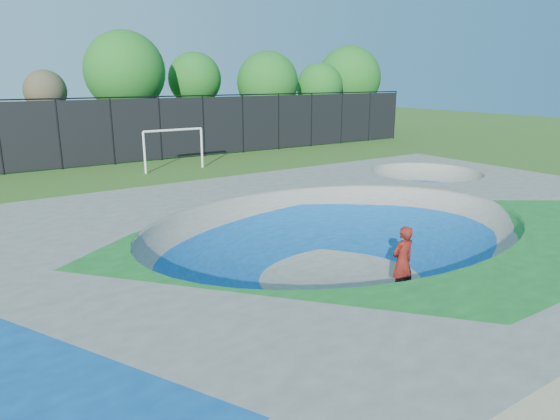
{
  "coord_description": "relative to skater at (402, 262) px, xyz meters",
  "views": [
    {
      "loc": [
        -8.37,
        -9.63,
        5.15
      ],
      "look_at": [
        0.08,
        3.0,
        1.1
      ],
      "focal_mm": 32.0,
      "sensor_mm": 36.0,
      "label": 1
    }
  ],
  "objects": [
    {
      "name": "treeline",
      "position": [
        -2.41,
        27.84,
        4.14
      ],
      "size": [
        54.58,
        7.56,
        8.28
      ],
      "color": "#4F3427",
      "rests_on": "ground"
    },
    {
      "name": "skater",
      "position": [
        0.0,
        0.0,
        0.0
      ],
      "size": [
        0.66,
        0.44,
        1.78
      ],
      "primitive_type": "imported",
      "rotation": [
        0.0,
        0.0,
        3.12
      ],
      "color": "red",
      "rests_on": "ground"
    },
    {
      "name": "skateboard",
      "position": [
        0.0,
        0.0,
        -0.86
      ],
      "size": [
        0.8,
        0.33,
        0.05
      ],
      "primitive_type": "cube",
      "rotation": [
        0.0,
        0.0,
        -0.14
      ],
      "color": "black",
      "rests_on": "ground"
    },
    {
      "name": "skate_deck",
      "position": [
        -0.27,
        1.98,
        -0.14
      ],
      "size": [
        22.0,
        14.0,
        1.5
      ],
      "primitive_type": "cube",
      "color": "gray",
      "rests_on": "ground"
    },
    {
      "name": "soccer_goal",
      "position": [
        2.04,
        19.12,
        0.75
      ],
      "size": [
        3.56,
        0.12,
        2.35
      ],
      "color": "white",
      "rests_on": "ground"
    },
    {
      "name": "ground",
      "position": [
        -0.27,
        1.98,
        -0.89
      ],
      "size": [
        120.0,
        120.0,
        0.0
      ],
      "primitive_type": "plane",
      "color": "#305818",
      "rests_on": "ground"
    },
    {
      "name": "fence",
      "position": [
        -0.27,
        22.98,
        1.21
      ],
      "size": [
        48.09,
        0.09,
        4.04
      ],
      "color": "black",
      "rests_on": "ground"
    }
  ]
}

